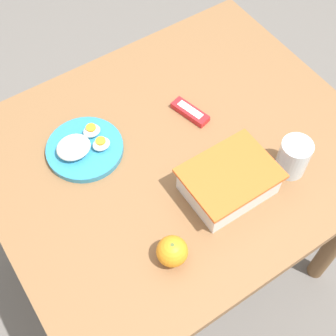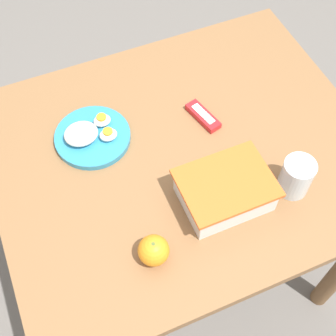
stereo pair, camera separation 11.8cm
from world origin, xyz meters
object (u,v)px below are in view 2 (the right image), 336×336
candy_bar (203,116)px  drinking_glass (296,177)px  rice_plate (91,135)px  food_container (225,192)px  orange_fruit (154,250)px

candy_bar → drinking_glass: 0.31m
rice_plate → candy_bar: rice_plate is taller
food_container → drinking_glass: bearing=167.9°
orange_fruit → drinking_glass: bearing=-174.7°
orange_fruit → drinking_glass: size_ratio=0.71×
food_container → rice_plate: bearing=-51.3°
candy_bar → orange_fruit: bearing=49.4°
orange_fruit → drinking_glass: 0.39m
orange_fruit → candy_bar: 0.43m
orange_fruit → drinking_glass: (-0.39, -0.04, 0.02)m
orange_fruit → candy_bar: orange_fruit is taller
rice_plate → candy_bar: bearing=170.6°
orange_fruit → candy_bar: bearing=-130.6°
drinking_glass → rice_plate: bearing=-39.3°
orange_fruit → food_container: bearing=-161.3°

